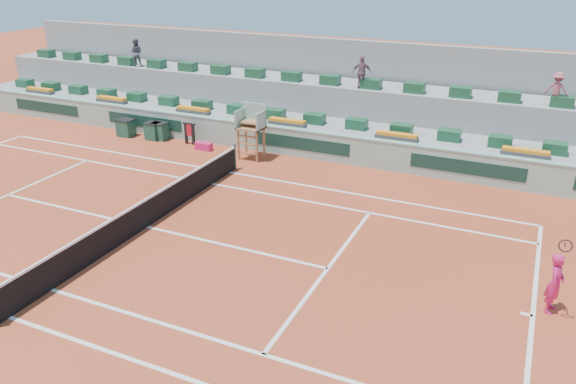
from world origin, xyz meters
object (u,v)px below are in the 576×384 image
Objects in this scene: umpire_chair at (252,124)px; player_bag at (204,146)px; drink_cooler_a at (160,131)px; tennis_player at (555,283)px.

player_bag is at bearing 179.90° from umpire_chair.
drink_cooler_a is (-2.75, 0.44, 0.25)m from player_bag.
player_bag is 0.93× the size of drink_cooler_a.
tennis_player is (17.53, -7.51, 0.40)m from drink_cooler_a.
tennis_player is at bearing -25.53° from player_bag.
player_bag is 2.88m from umpire_chair.
umpire_chair is at bearing 150.06° from tennis_player.
umpire_chair is 1.05× the size of tennis_player.
drink_cooler_a reaches higher than player_bag.
umpire_chair is 14.16m from tennis_player.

